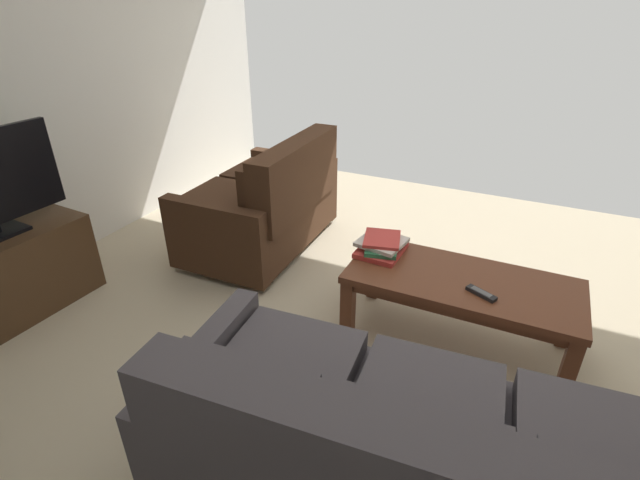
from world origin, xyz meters
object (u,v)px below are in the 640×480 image
object	(u,v)px
tv_remote	(481,293)
book_stack	(382,245)
loveseat_near	(266,204)
coffee_table	(461,289)
sofa_main	(414,470)
tv_stand	(10,275)

from	to	relation	value
tv_remote	book_stack	bearing A→B (deg)	-18.98
loveseat_near	book_stack	world-z (taller)	loveseat_near
book_stack	tv_remote	bearing A→B (deg)	161.02
coffee_table	sofa_main	bearing A→B (deg)	92.91
sofa_main	loveseat_near	bearing A→B (deg)	-46.72
loveseat_near	tv_remote	distance (m)	1.77
coffee_table	book_stack	distance (m)	0.51
sofa_main	book_stack	bearing A→B (deg)	-66.61
tv_stand	book_stack	world-z (taller)	tv_stand
sofa_main	tv_stand	world-z (taller)	sofa_main
loveseat_near	book_stack	bearing A→B (deg)	157.96
tv_stand	book_stack	xyz separation A→B (m)	(-2.03, -0.96, 0.20)
loveseat_near	tv_remote	world-z (taller)	loveseat_near
tv_stand	tv_remote	xyz separation A→B (m)	(-2.63, -0.76, 0.17)
loveseat_near	tv_stand	bearing A→B (deg)	54.72
coffee_table	tv_remote	xyz separation A→B (m)	(-0.11, 0.12, 0.08)
sofa_main	coffee_table	xyz separation A→B (m)	(0.06, -1.18, -0.01)
tv_stand	tv_remote	world-z (taller)	tv_stand
sofa_main	tv_stand	distance (m)	2.60
tv_stand	coffee_table	bearing A→B (deg)	-160.93
sofa_main	loveseat_near	world-z (taller)	loveseat_near
sofa_main	coffee_table	bearing A→B (deg)	-87.09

